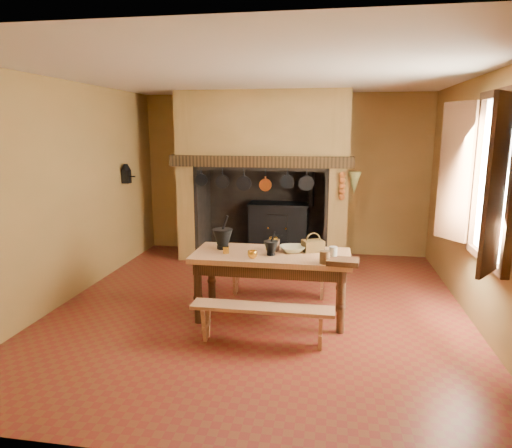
{
  "coord_description": "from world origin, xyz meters",
  "views": [
    {
      "loc": [
        0.84,
        -5.33,
        2.18
      ],
      "look_at": [
        -0.1,
        0.3,
        1.0
      ],
      "focal_mm": 32.0,
      "sensor_mm": 36.0,
      "label": 1
    }
  ],
  "objects": [
    {
      "name": "floor",
      "position": [
        0.0,
        0.0,
        0.0
      ],
      "size": [
        5.5,
        5.5,
        0.0
      ],
      "primitive_type": "plane",
      "color": "maroon",
      "rests_on": "ground"
    },
    {
      "name": "ceiling",
      "position": [
        0.0,
        0.0,
        2.8
      ],
      "size": [
        5.5,
        5.5,
        0.0
      ],
      "primitive_type": "plane",
      "rotation": [
        3.14,
        0.0,
        0.0
      ],
      "color": "silver",
      "rests_on": "back_wall"
    },
    {
      "name": "back_wall",
      "position": [
        0.0,
        2.75,
        1.4
      ],
      "size": [
        5.0,
        0.02,
        2.8
      ],
      "primitive_type": "cube",
      "color": "olive",
      "rests_on": "floor"
    },
    {
      "name": "wall_left",
      "position": [
        -2.5,
        0.0,
        1.4
      ],
      "size": [
        0.02,
        5.5,
        2.8
      ],
      "primitive_type": "cube",
      "color": "olive",
      "rests_on": "floor"
    },
    {
      "name": "wall_right",
      "position": [
        2.5,
        0.0,
        1.4
      ],
      "size": [
        0.02,
        5.5,
        2.8
      ],
      "primitive_type": "cube",
      "color": "olive",
      "rests_on": "floor"
    },
    {
      "name": "wall_front",
      "position": [
        0.0,
        -2.75,
        1.4
      ],
      "size": [
        5.0,
        0.02,
        2.8
      ],
      "primitive_type": "cube",
      "color": "olive",
      "rests_on": "floor"
    },
    {
      "name": "chimney_breast",
      "position": [
        -0.3,
        2.31,
        1.81
      ],
      "size": [
        2.95,
        0.96,
        2.8
      ],
      "color": "olive",
      "rests_on": "floor"
    },
    {
      "name": "iron_range",
      "position": [
        -0.04,
        2.45,
        0.48
      ],
      "size": [
        1.12,
        0.55,
        1.6
      ],
      "color": "black",
      "rests_on": "floor"
    },
    {
      "name": "hearth_pans",
      "position": [
        -1.05,
        2.22,
        0.09
      ],
      "size": [
        0.51,
        0.62,
        0.2
      ],
      "color": "gold",
      "rests_on": "floor"
    },
    {
      "name": "hanging_pans",
      "position": [
        -0.34,
        1.81,
        1.36
      ],
      "size": [
        1.92,
        0.29,
        0.27
      ],
      "color": "black",
      "rests_on": "chimney_breast"
    },
    {
      "name": "onion_string",
      "position": [
        1.0,
        1.79,
        1.33
      ],
      "size": [
        0.12,
        0.1,
        0.46
      ],
      "primitive_type": null,
      "color": "#B45D21",
      "rests_on": "chimney_breast"
    },
    {
      "name": "herb_bunch",
      "position": [
        1.18,
        1.79,
        1.38
      ],
      "size": [
        0.2,
        0.2,
        0.35
      ],
      "primitive_type": "cone",
      "rotation": [
        3.14,
        0.0,
        0.0
      ],
      "color": "brown",
      "rests_on": "chimney_breast"
    },
    {
      "name": "window",
      "position": [
        2.35,
        -0.4,
        1.7
      ],
      "size": [
        0.39,
        1.75,
        1.76
      ],
      "color": "white",
      "rests_on": "wall_right"
    },
    {
      "name": "wall_coffee_mill",
      "position": [
        -2.42,
        1.55,
        1.52
      ],
      "size": [
        0.23,
        0.16,
        0.31
      ],
      "color": "black",
      "rests_on": "wall_left"
    },
    {
      "name": "work_table",
      "position": [
        0.18,
        -0.27,
        0.66
      ],
      "size": [
        1.81,
        0.8,
        0.78
      ],
      "color": "tan",
      "rests_on": "floor"
    },
    {
      "name": "bench_front",
      "position": [
        0.18,
        -0.98,
        0.31
      ],
      "size": [
        1.47,
        0.26,
        0.41
      ],
      "color": "tan",
      "rests_on": "floor"
    },
    {
      "name": "bench_back",
      "position": [
        0.18,
        0.42,
        0.3
      ],
      "size": [
        1.42,
        0.25,
        0.4
      ],
      "color": "tan",
      "rests_on": "floor"
    },
    {
      "name": "mortar_large",
      "position": [
        -0.42,
        -0.17,
        0.92
      ],
      "size": [
        0.24,
        0.24,
        0.41
      ],
      "rotation": [
        0.0,
        0.0,
        -0.04
      ],
      "color": "black",
      "rests_on": "work_table"
    },
    {
      "name": "mortar_small",
      "position": [
        0.18,
        -0.36,
        0.88
      ],
      "size": [
        0.16,
        0.16,
        0.28
      ],
      "rotation": [
        0.0,
        0.0,
        0.36
      ],
      "color": "black",
      "rests_on": "work_table"
    },
    {
      "name": "coffee_grinder",
      "position": [
        0.18,
        -0.14,
        0.86
      ],
      "size": [
        0.18,
        0.14,
        0.2
      ],
      "rotation": [
        0.0,
        0.0,
        -0.11
      ],
      "color": "#3E2213",
      "rests_on": "work_table"
    },
    {
      "name": "brass_mug_a",
      "position": [
        -0.34,
        -0.37,
        0.82
      ],
      "size": [
        0.08,
        0.08,
        0.08
      ],
      "primitive_type": "cylinder",
      "rotation": [
        0.0,
        0.0,
        -0.09
      ],
      "color": "gold",
      "rests_on": "work_table"
    },
    {
      "name": "brass_mug_b",
      "position": [
        0.13,
        -0.12,
        0.83
      ],
      "size": [
        0.09,
        0.09,
        0.09
      ],
      "primitive_type": "cylinder",
      "rotation": [
        0.0,
        0.0,
        -0.14
      ],
      "color": "gold",
      "rests_on": "work_table"
    },
    {
      "name": "mixing_bowl",
      "position": [
        0.41,
        -0.18,
        0.82
      ],
      "size": [
        0.35,
        0.35,
        0.07
      ],
      "primitive_type": "imported",
      "rotation": [
        0.0,
        0.0,
        0.29
      ],
      "color": "beige",
      "rests_on": "work_table"
    },
    {
      "name": "stoneware_crock",
      "position": [
        0.79,
        -0.59,
        0.85
      ],
      "size": [
        0.14,
        0.14,
        0.14
      ],
      "primitive_type": "cylinder",
      "rotation": [
        0.0,
        0.0,
        0.38
      ],
      "color": "#4F341D",
      "rests_on": "work_table"
    },
    {
      "name": "glass_jar",
      "position": [
        0.88,
        -0.47,
        0.86
      ],
      "size": [
        0.12,
        0.12,
        0.16
      ],
      "primitive_type": "cylinder",
      "rotation": [
        0.0,
        0.0,
        0.37
      ],
      "color": "beige",
      "rests_on": "work_table"
    },
    {
      "name": "wicker_basket",
      "position": [
        0.65,
        -0.11,
        0.86
      ],
      "size": [
        0.28,
        0.25,
        0.23
      ],
      "rotation": [
        0.0,
        0.0,
        0.43
      ],
      "color": "#452F14",
      "rests_on": "work_table"
    },
    {
      "name": "wooden_tray",
      "position": [
        0.98,
        -0.59,
        0.81
      ],
      "size": [
        0.35,
        0.26,
        0.06
      ],
      "primitive_type": "cube",
      "rotation": [
        0.0,
        0.0,
        -0.09
      ],
      "color": "#3E2213",
      "rests_on": "work_table"
    },
    {
      "name": "brass_cup",
      "position": [
        -0.0,
        -0.52,
        0.83
      ],
      "size": [
        0.13,
        0.13,
        0.09
      ],
      "primitive_type": "imported",
      "rotation": [
        0.0,
        0.0,
        -0.21
      ],
      "color": "gold",
      "rests_on": "work_table"
    }
  ]
}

